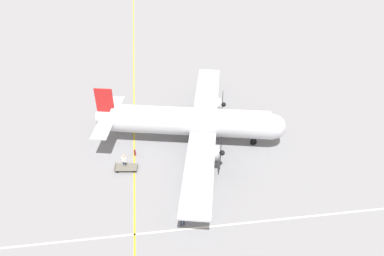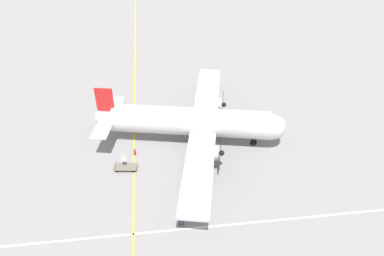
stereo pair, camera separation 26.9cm
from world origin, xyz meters
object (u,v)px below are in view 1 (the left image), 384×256
Objects in this scene: crew_foreground at (182,216)px; passenger_boarding at (124,160)px; suitcase_near_door at (135,153)px; baggage_cart at (126,167)px; airliner_main at (196,122)px.

passenger_boarding is (-7.76, -4.85, -0.16)m from crew_foreground.
suitcase_near_door is 2.31m from baggage_cart.
passenger_boarding reaches higher than baggage_cart.
passenger_boarding is 2.22m from suitcase_near_door.
airliner_main is 44.08× the size of suitcase_near_door.
suitcase_near_door reaches higher than baggage_cart.
baggage_cart is at bearing -38.17° from passenger_boarding.
airliner_main reaches higher than crew_foreground.
airliner_main reaches higher than baggage_cart.
crew_foreground reaches higher than passenger_boarding.
airliner_main is 15.41× the size of passenger_boarding.
crew_foreground is at bearing -50.87° from baggage_cart.
airliner_main is at bearing -118.85° from crew_foreground.
baggage_cart is (3.53, -7.36, -2.32)m from airliner_main.
passenger_boarding is (3.24, -7.48, -1.60)m from airliner_main.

